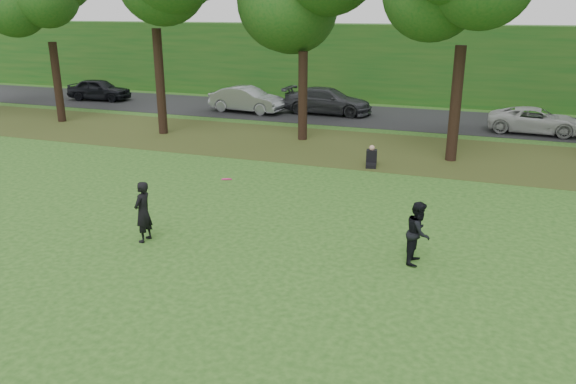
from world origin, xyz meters
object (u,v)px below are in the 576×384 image
(player_left, at_px, (143,212))
(frisbee, at_px, (227,179))
(player_right, at_px, (418,233))
(seated_person, at_px, (371,158))

(player_left, distance_m, frisbee, 2.49)
(player_right, height_order, frisbee, frisbee)
(frisbee, bearing_deg, player_left, -165.73)
(player_left, relative_size, seated_person, 2.01)
(player_left, relative_size, player_right, 1.06)
(player_right, xyz_separation_m, seated_person, (-2.91, 8.42, -0.48))
(frisbee, distance_m, seated_person, 9.33)
(frisbee, height_order, seated_person, frisbee)
(player_left, bearing_deg, player_right, 99.94)
(player_right, distance_m, seated_person, 8.92)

